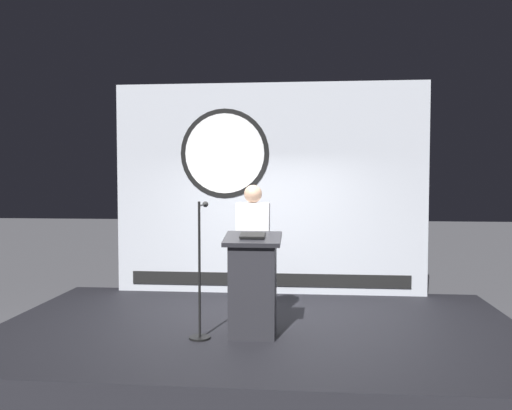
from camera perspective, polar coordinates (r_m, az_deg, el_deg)
name	(u,v)px	position (r m, az deg, el deg)	size (l,w,h in m)	color
ground_plane	(259,349)	(6.82, 0.29, -15.08)	(40.00, 40.00, 0.00)	#4C4C51
stage_platform	(259,337)	(6.78, 0.29, -13.87)	(6.40, 4.00, 0.30)	black
banner_display	(268,189)	(8.33, 1.25, 1.76)	(4.83, 0.12, 3.27)	#B2B7C1
podium	(253,286)	(6.14, -0.35, -8.57)	(0.64, 0.50, 1.19)	#26262B
speaker_person	(253,254)	(6.57, -0.32, -5.19)	(0.40, 0.26, 1.72)	black
microphone_stand	(200,290)	(6.14, -5.93, -8.94)	(0.24, 0.53, 1.55)	black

